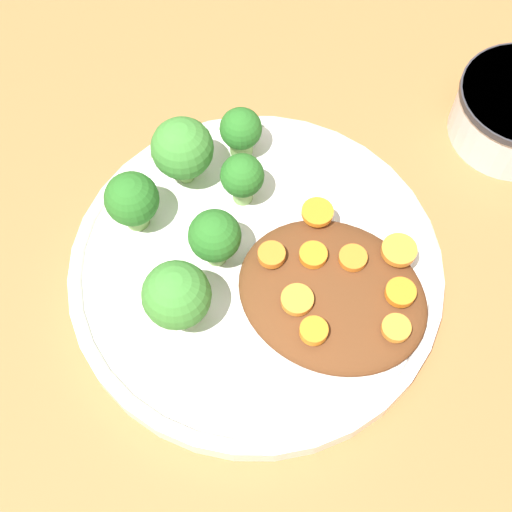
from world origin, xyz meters
TOP-DOWN VIEW (x-y plane):
  - ground_plane at (0.00, 0.00)m, footprint 4.00×4.00m
  - plate at (0.00, 0.00)m, footprint 0.28×0.28m
  - stew_mound at (-0.06, -0.00)m, footprint 0.14×0.12m
  - broccoli_floret_0 at (0.09, -0.04)m, footprint 0.05×0.05m
  - broccoli_floret_1 at (0.10, 0.01)m, footprint 0.04×0.04m
  - broccoli_floret_2 at (0.04, -0.05)m, footprint 0.03×0.03m
  - broccoli_floret_3 at (0.03, 0.06)m, footprint 0.05×0.05m
  - broccoli_floret_4 at (0.03, 0.01)m, footprint 0.04×0.04m
  - broccoli_floret_5 at (0.06, -0.08)m, footprint 0.03×0.03m
  - carrot_slice_0 at (-0.06, -0.03)m, footprint 0.02×0.02m
  - carrot_slice_1 at (-0.11, 0.01)m, footprint 0.02×0.02m
  - carrot_slice_2 at (-0.02, -0.05)m, footprint 0.02×0.02m
  - carrot_slice_3 at (-0.01, -0.00)m, footprint 0.02×0.02m
  - carrot_slice_4 at (-0.04, 0.02)m, footprint 0.02×0.02m
  - carrot_slice_5 at (-0.04, -0.01)m, footprint 0.02×0.02m
  - carrot_slice_6 at (-0.09, -0.05)m, footprint 0.03×0.03m
  - carrot_slice_7 at (-0.10, -0.02)m, footprint 0.02×0.02m
  - carrot_slice_8 at (-0.06, 0.04)m, footprint 0.02×0.02m

SIDE VIEW (x-z plane):
  - ground_plane at x=0.00m, z-range 0.00..0.00m
  - plate at x=0.00m, z-range 0.00..0.03m
  - stew_mound at x=-0.06m, z-range 0.02..0.04m
  - broccoli_floret_5 at x=0.06m, z-range 0.02..0.07m
  - carrot_slice_2 at x=-0.02m, z-range 0.04..0.05m
  - carrot_slice_1 at x=-0.11m, z-range 0.04..0.05m
  - carrot_slice_0 at x=-0.06m, z-range 0.04..0.05m
  - broccoli_floret_2 at x=0.04m, z-range 0.02..0.07m
  - carrot_slice_6 at x=-0.09m, z-range 0.04..0.05m
  - carrot_slice_4 at x=-0.04m, z-range 0.04..0.05m
  - carrot_slice_5 at x=-0.04m, z-range 0.04..0.05m
  - carrot_slice_7 at x=-0.10m, z-range 0.04..0.05m
  - carrot_slice_3 at x=-0.01m, z-range 0.04..0.05m
  - carrot_slice_8 at x=-0.06m, z-range 0.04..0.05m
  - broccoli_floret_1 at x=0.10m, z-range 0.02..0.08m
  - broccoli_floret_4 at x=0.03m, z-range 0.03..0.08m
  - broccoli_floret_3 at x=0.03m, z-range 0.03..0.09m
  - broccoli_floret_0 at x=0.09m, z-range 0.03..0.09m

